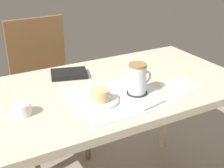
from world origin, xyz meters
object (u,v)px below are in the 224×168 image
Objects in this scene: pastry_plate at (101,101)px; pastry at (101,95)px; wooden_chair at (45,84)px; small_book at (69,74)px; dining_table at (106,101)px; coffee_mug at (138,78)px; sugar_bowl at (23,109)px.

pastry is (0.00, 0.00, 0.03)m from pastry_plate.
wooden_chair reaches higher than small_book.
dining_table is 7.54× the size of small_book.
coffee_mug is 0.75× the size of small_book.
coffee_mug reaches higher than pastry.
pastry_plate is at bearing 179.91° from coffee_mug.
wooden_chair is 0.86m from pastry.
dining_table is 0.43m from sugar_bowl.
pastry is at bearing -72.70° from small_book.
small_book reaches higher than pastry_plate.
coffee_mug reaches higher than sugar_bowl.
coffee_mug is (0.09, -0.14, 0.16)m from dining_table.
dining_table is 16.39× the size of pastry.
coffee_mug is at bearing -44.78° from small_book.
sugar_bowl is 0.42m from small_book.
pastry reaches higher than pastry_plate.
coffee_mug reaches higher than small_book.
sugar_bowl reaches higher than small_book.
coffee_mug is at bearing -0.09° from pastry.
pastry_plate is 0.32m from sugar_bowl.
wooden_chair is 0.53m from small_book.
pastry_plate is 0.03m from pastry.
coffee_mug is at bearing -58.22° from dining_table.
dining_table is 0.21m from pastry.
coffee_mug reaches higher than dining_table.
small_book is at bearing 88.23° from wooden_chair.
coffee_mug is (0.18, -0.00, 0.04)m from pastry.
sugar_bowl is at bearing -121.02° from small_book.
small_book is at bearing 91.11° from pastry_plate.
sugar_bowl is at bearing 66.44° from wooden_chair.
wooden_chair is at bearing 105.81° from small_book.
dining_table is at bearing 10.57° from sugar_bowl.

